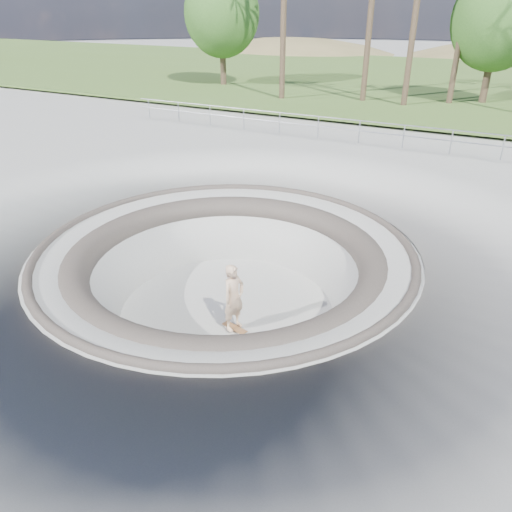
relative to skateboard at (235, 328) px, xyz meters
name	(u,v)px	position (x,y,z in m)	size (l,w,h in m)	color
ground	(225,248)	(-0.74, 0.87, 1.84)	(180.00, 180.00, 0.00)	#AAA9A4
skate_bowl	(227,305)	(-0.74, 0.87, 0.01)	(14.00, 14.00, 4.10)	#AAA9A4
grass_strip	(440,81)	(-0.74, 34.87, 2.06)	(180.00, 36.00, 0.12)	#466327
distant_hills	(495,122)	(3.04, 58.04, -5.18)	(103.20, 45.00, 28.60)	brown
safety_railing	(359,131)	(-0.74, 12.87, 2.53)	(25.00, 0.06, 1.03)	#92949A
skateboard	(235,328)	(0.00, 0.00, 0.00)	(0.79, 0.40, 0.08)	brown
skater	(234,298)	(0.00, 0.00, 0.95)	(0.68, 0.45, 1.87)	#D6AE8B
bushy_tree_left	(222,14)	(-15.12, 24.93, 7.01)	(5.59, 5.08, 8.06)	brown
bushy_tree_mid	(499,19)	(3.29, 25.91, 6.87)	(5.43, 4.94, 7.84)	brown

